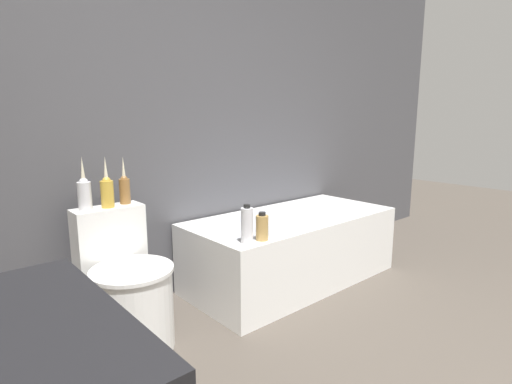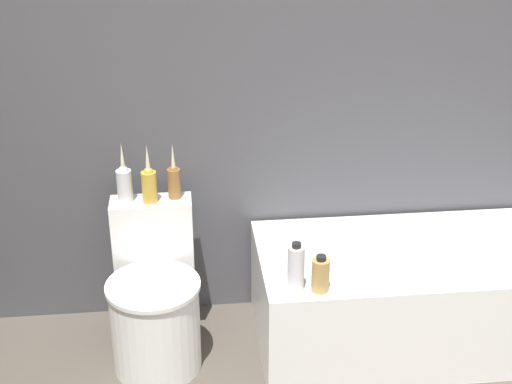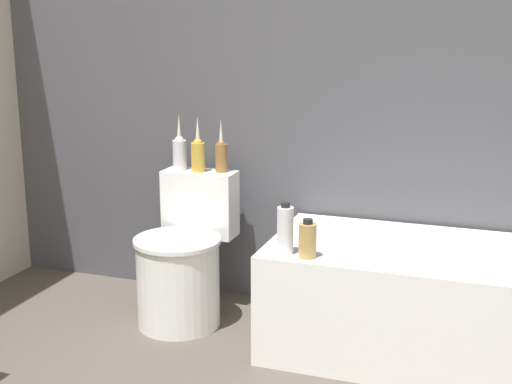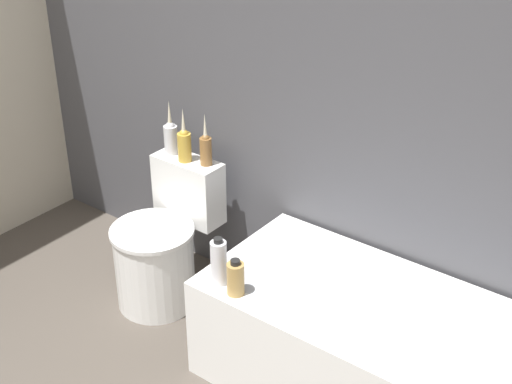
{
  "view_description": "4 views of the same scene",
  "coord_description": "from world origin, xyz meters",
  "px_view_note": "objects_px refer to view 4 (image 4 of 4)",
  "views": [
    {
      "loc": [
        -1.28,
        0.09,
        1.19
      ],
      "look_at": [
        0.18,
        1.75,
        0.77
      ],
      "focal_mm": 28.0,
      "sensor_mm": 36.0,
      "label": 1
    },
    {
      "loc": [
        -0.34,
        -0.73,
        2.11
      ],
      "look_at": [
        -0.06,
        1.77,
        0.93
      ],
      "focal_mm": 50.0,
      "sensor_mm": 36.0,
      "label": 2
    },
    {
      "loc": [
        0.92,
        -0.98,
        1.45
      ],
      "look_at": [
        -0.06,
        1.8,
        0.73
      ],
      "focal_mm": 50.0,
      "sensor_mm": 36.0,
      "label": 3
    },
    {
      "loc": [
        1.69,
        -0.12,
        2.26
      ],
      "look_at": [
        0.27,
        1.75,
        0.97
      ],
      "focal_mm": 50.0,
      "sensor_mm": 36.0,
      "label": 4
    }
  ],
  "objects_px": {
    "vase_gold": "(171,136)",
    "vase_bronze": "(206,148)",
    "bathtub": "(384,356)",
    "toilet": "(162,249)",
    "vase_silver": "(184,144)",
    "shampoo_bottle_tall": "(219,262)",
    "shampoo_bottle_short": "(236,278)"
  },
  "relations": [
    {
      "from": "toilet",
      "to": "shampoo_bottle_short",
      "type": "height_order",
      "value": "toilet"
    },
    {
      "from": "toilet",
      "to": "vase_gold",
      "type": "distance_m",
      "value": 0.57
    },
    {
      "from": "bathtub",
      "to": "toilet",
      "type": "height_order",
      "value": "toilet"
    },
    {
      "from": "shampoo_bottle_tall",
      "to": "vase_silver",
      "type": "bearing_deg",
      "value": 142.31
    },
    {
      "from": "toilet",
      "to": "vase_bronze",
      "type": "xyz_separation_m",
      "value": [
        0.11,
        0.23,
        0.51
      ]
    },
    {
      "from": "vase_gold",
      "to": "vase_silver",
      "type": "distance_m",
      "value": 0.11
    },
    {
      "from": "shampoo_bottle_tall",
      "to": "vase_gold",
      "type": "bearing_deg",
      "value": 145.7
    },
    {
      "from": "vase_silver",
      "to": "vase_bronze",
      "type": "bearing_deg",
      "value": 15.89
    },
    {
      "from": "bathtub",
      "to": "vase_silver",
      "type": "bearing_deg",
      "value": 171.43
    },
    {
      "from": "toilet",
      "to": "shampoo_bottle_tall",
      "type": "bearing_deg",
      "value": -23.32
    },
    {
      "from": "bathtub",
      "to": "vase_gold",
      "type": "xyz_separation_m",
      "value": [
        -1.36,
        0.21,
        0.55
      ]
    },
    {
      "from": "vase_gold",
      "to": "vase_bronze",
      "type": "relative_size",
      "value": 1.06
    },
    {
      "from": "bathtub",
      "to": "vase_gold",
      "type": "height_order",
      "value": "vase_gold"
    },
    {
      "from": "shampoo_bottle_tall",
      "to": "toilet",
      "type": "bearing_deg",
      "value": 156.68
    },
    {
      "from": "shampoo_bottle_tall",
      "to": "bathtub",
      "type": "bearing_deg",
      "value": 22.5
    },
    {
      "from": "vase_bronze",
      "to": "shampoo_bottle_short",
      "type": "distance_m",
      "value": 0.8
    },
    {
      "from": "shampoo_bottle_tall",
      "to": "shampoo_bottle_short",
      "type": "distance_m",
      "value": 0.11
    },
    {
      "from": "toilet",
      "to": "vase_silver",
      "type": "relative_size",
      "value": 2.55
    },
    {
      "from": "bathtub",
      "to": "shampoo_bottle_short",
      "type": "xyz_separation_m",
      "value": [
        -0.55,
        -0.29,
        0.32
      ]
    },
    {
      "from": "vase_silver",
      "to": "shampoo_bottle_tall",
      "type": "height_order",
      "value": "vase_silver"
    },
    {
      "from": "vase_gold",
      "to": "vase_silver",
      "type": "bearing_deg",
      "value": -11.21
    },
    {
      "from": "vase_silver",
      "to": "vase_bronze",
      "type": "xyz_separation_m",
      "value": [
        0.11,
        0.03,
        -0.0
      ]
    },
    {
      "from": "bathtub",
      "to": "toilet",
      "type": "xyz_separation_m",
      "value": [
        -1.25,
        -0.01,
        0.04
      ]
    },
    {
      "from": "bathtub",
      "to": "vase_gold",
      "type": "distance_m",
      "value": 1.48
    },
    {
      "from": "toilet",
      "to": "vase_bronze",
      "type": "relative_size",
      "value": 2.65
    },
    {
      "from": "toilet",
      "to": "vase_silver",
      "type": "bearing_deg",
      "value": 90.0
    },
    {
      "from": "bathtub",
      "to": "vase_bronze",
      "type": "relative_size",
      "value": 5.8
    },
    {
      "from": "shampoo_bottle_tall",
      "to": "shampoo_bottle_short",
      "type": "relative_size",
      "value": 1.35
    },
    {
      "from": "bathtub",
      "to": "vase_silver",
      "type": "distance_m",
      "value": 1.37
    },
    {
      "from": "toilet",
      "to": "vase_bronze",
      "type": "distance_m",
      "value": 0.57
    },
    {
      "from": "vase_gold",
      "to": "vase_silver",
      "type": "height_order",
      "value": "vase_gold"
    },
    {
      "from": "shampoo_bottle_tall",
      "to": "shampoo_bottle_short",
      "type": "xyz_separation_m",
      "value": [
        0.1,
        -0.01,
        -0.03
      ]
    }
  ]
}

